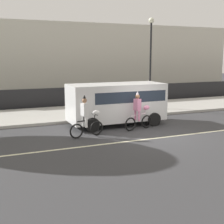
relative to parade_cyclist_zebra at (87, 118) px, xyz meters
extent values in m
plane|color=#38383A|center=(2.95, -0.94, -0.84)|extent=(80.00, 80.00, 0.00)
cube|color=beige|center=(2.95, -1.44, -0.84)|extent=(36.00, 0.14, 0.01)
cube|color=#ADAAA3|center=(2.95, 5.56, -0.77)|extent=(60.00, 5.00, 0.15)
cube|color=black|center=(2.95, 8.46, -0.14)|extent=(40.00, 0.08, 1.40)
cube|color=beige|center=(5.43, 17.06, 2.37)|extent=(28.00, 8.00, 6.43)
torus|color=black|center=(0.50, 0.10, -0.51)|extent=(0.67, 0.21, 0.67)
torus|color=black|center=(-0.53, -0.11, -0.51)|extent=(0.67, 0.21, 0.67)
cylinder|color=black|center=(-0.01, 0.00, -0.09)|extent=(0.96, 0.25, 0.05)
cylinder|color=black|center=(-0.16, -0.03, 0.00)|extent=(0.04, 0.04, 0.18)
cylinder|color=black|center=(0.40, 0.08, 0.02)|extent=(0.04, 0.04, 0.23)
cylinder|color=black|center=(0.40, 0.08, 0.14)|extent=(0.13, 0.50, 0.03)
ellipsoid|color=white|center=(0.48, 0.10, 0.21)|extent=(0.39, 0.27, 0.24)
cube|color=white|center=(-0.11, -0.02, 0.42)|extent=(0.30, 0.36, 0.56)
sphere|color=#9E7051|center=(-0.11, -0.02, 0.82)|extent=(0.22, 0.22, 0.22)
cone|color=black|center=(-0.11, -0.02, 1.00)|extent=(0.14, 0.14, 0.16)
cylinder|color=white|center=(-0.08, -0.16, -0.13)|extent=(0.11, 0.11, 0.48)
cylinder|color=white|center=(-0.14, 0.11, -0.13)|extent=(0.11, 0.11, 0.48)
torus|color=black|center=(3.31, 0.46, -0.51)|extent=(0.67, 0.22, 0.67)
torus|color=black|center=(2.29, 0.23, -0.51)|extent=(0.67, 0.22, 0.67)
cylinder|color=silver|center=(2.80, 0.34, -0.09)|extent=(0.95, 0.27, 0.05)
cylinder|color=silver|center=(2.65, 0.31, 0.00)|extent=(0.04, 0.04, 0.18)
cylinder|color=silver|center=(3.21, 0.44, 0.02)|extent=(0.04, 0.04, 0.23)
cylinder|color=silver|center=(3.21, 0.44, 0.14)|extent=(0.14, 0.49, 0.03)
ellipsoid|color=pink|center=(3.29, 0.46, 0.21)|extent=(0.40, 0.28, 0.24)
cube|color=pink|center=(2.70, 0.32, 0.42)|extent=(0.31, 0.37, 0.56)
sphere|color=#9E7051|center=(2.70, 0.32, 0.82)|extent=(0.22, 0.22, 0.22)
cone|color=silver|center=(2.70, 0.32, 1.00)|extent=(0.14, 0.14, 0.16)
cylinder|color=pink|center=(2.73, 0.19, -0.13)|extent=(0.11, 0.11, 0.48)
cylinder|color=pink|center=(2.67, 0.46, -0.13)|extent=(0.11, 0.11, 0.48)
cube|color=white|center=(2.22, 1.76, 0.39)|extent=(5.00, 2.00, 1.90)
cube|color=#283342|center=(2.62, 1.76, 0.74)|extent=(3.90, 2.02, 0.56)
cylinder|color=black|center=(3.92, 0.76, -0.49)|extent=(0.70, 0.22, 0.70)
cylinder|color=black|center=(3.92, 2.76, -0.49)|extent=(0.70, 0.22, 0.70)
cylinder|color=black|center=(0.52, 0.76, -0.49)|extent=(0.70, 0.22, 0.70)
cylinder|color=black|center=(0.52, 2.76, -0.49)|extent=(0.70, 0.22, 0.70)
cylinder|color=black|center=(6.06, 4.98, 2.06)|extent=(0.12, 0.12, 5.50)
sphere|color=#EAEACC|center=(6.06, 4.98, 4.99)|extent=(0.36, 0.36, 0.36)
camera|label=1|loc=(-4.29, -13.03, 2.77)|focal=50.00mm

